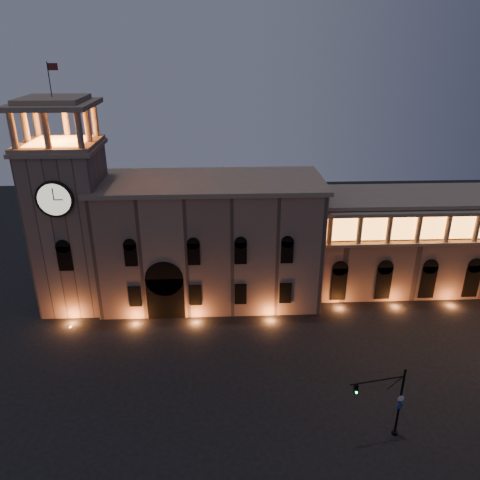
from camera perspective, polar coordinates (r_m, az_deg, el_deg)
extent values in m
plane|color=black|center=(51.83, -1.41, -18.90)|extent=(160.00, 160.00, 0.00)
cube|color=#836656|center=(65.88, -3.65, -0.26)|extent=(30.00, 12.00, 17.00)
cube|color=gray|center=(62.87, -3.85, 7.10)|extent=(30.80, 12.80, 0.60)
cube|color=black|center=(63.96, -9.01, -6.82)|extent=(5.00, 1.40, 6.00)
cylinder|color=black|center=(62.52, -9.18, -4.44)|extent=(5.00, 1.40, 5.00)
cube|color=orange|center=(63.89, -9.01, -7.07)|extent=(4.20, 0.20, 5.00)
cube|color=#836656|center=(67.02, -19.74, 1.08)|extent=(9.00, 9.00, 22.00)
cube|color=gray|center=(63.89, -21.11, 10.46)|extent=(9.80, 9.80, 0.50)
cylinder|color=black|center=(60.89, -21.68, 4.63)|extent=(4.60, 0.35, 4.60)
cylinder|color=beige|center=(60.77, -21.72, 4.59)|extent=(4.00, 0.12, 4.00)
cube|color=gray|center=(63.79, -21.18, 10.89)|extent=(9.40, 9.40, 0.50)
cube|color=orange|center=(63.73, -21.22, 11.15)|extent=(6.80, 6.80, 0.15)
cylinder|color=gray|center=(61.21, -26.00, 11.91)|extent=(0.76, 0.76, 4.20)
cylinder|color=gray|center=(59.84, -22.59, 12.26)|extent=(0.76, 0.76, 4.20)
cylinder|color=gray|center=(58.68, -19.02, 12.57)|extent=(0.76, 0.76, 4.20)
cylinder|color=gray|center=(68.19, -23.62, 13.27)|extent=(0.76, 0.76, 4.20)
cylinder|color=gray|center=(66.96, -20.51, 13.58)|extent=(0.76, 0.76, 4.20)
cylinder|color=gray|center=(65.92, -17.27, 13.85)|extent=(0.76, 0.76, 4.20)
cylinder|color=gray|center=(64.68, -24.75, 12.63)|extent=(0.76, 0.76, 4.20)
cylinder|color=gray|center=(62.29, -18.10, 13.25)|extent=(0.76, 0.76, 4.20)
cube|color=gray|center=(63.06, -21.82, 15.09)|extent=(9.80, 9.80, 0.60)
cube|color=gray|center=(62.99, -21.90, 15.62)|extent=(7.50, 7.50, 0.60)
cylinder|color=black|center=(62.79, -22.23, 17.69)|extent=(0.10, 0.10, 4.00)
plane|color=maroon|center=(62.51, -21.88, 19.02)|extent=(1.20, 0.00, 1.20)
cube|color=#7E6151|center=(75.64, 23.11, -0.21)|extent=(40.00, 10.00, 14.00)
cube|color=gray|center=(73.28, 23.99, 4.99)|extent=(40.60, 10.60, 0.50)
cube|color=gray|center=(70.31, 25.20, -0.28)|extent=(40.00, 1.20, 0.40)
cube|color=gray|center=(68.86, 25.80, 3.00)|extent=(40.00, 1.40, 0.50)
cube|color=orange|center=(69.99, 25.31, 1.55)|extent=(38.00, 0.15, 3.60)
cylinder|color=gray|center=(63.16, 10.91, 1.22)|extent=(0.70, 0.70, 4.00)
cylinder|color=gray|center=(64.20, 14.38, 1.27)|extent=(0.70, 0.70, 4.00)
cylinder|color=gray|center=(65.46, 17.74, 1.31)|extent=(0.70, 0.70, 4.00)
cylinder|color=gray|center=(66.94, 20.96, 1.34)|extent=(0.70, 0.70, 4.00)
cylinder|color=gray|center=(68.62, 24.03, 1.36)|extent=(0.70, 0.70, 4.00)
cylinder|color=gray|center=(70.49, 26.94, 1.39)|extent=(0.70, 0.70, 4.00)
cylinder|color=black|center=(48.28, 18.88, -18.35)|extent=(0.21, 0.21, 7.42)
cylinder|color=black|center=(50.64, 18.33, -21.38)|extent=(0.59, 0.59, 0.32)
sphere|color=black|center=(45.90, 19.51, -14.76)|extent=(0.30, 0.30, 0.30)
cylinder|color=black|center=(45.10, 16.41, -16.10)|extent=(5.24, 1.05, 0.13)
cube|color=black|center=(44.62, 13.94, -17.16)|extent=(0.36, 0.35, 0.90)
cylinder|color=#0CE53F|center=(44.69, 14.00, -17.59)|extent=(0.20, 0.12, 0.19)
cylinder|color=silver|center=(47.68, 19.03, -17.80)|extent=(0.63, 0.15, 0.64)
cylinder|color=navy|center=(48.23, 18.90, -18.57)|extent=(0.63, 0.15, 0.64)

